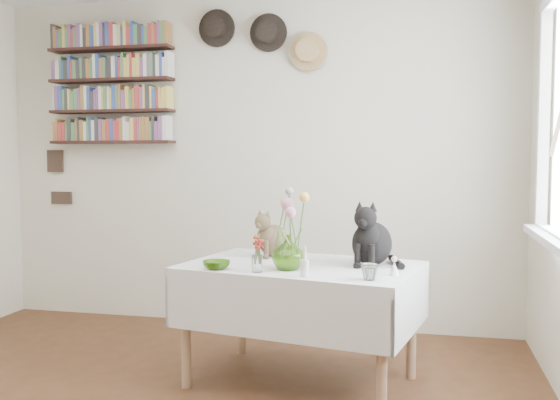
% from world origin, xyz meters
% --- Properties ---
extents(room, '(4.08, 4.58, 2.58)m').
position_xyz_m(room, '(0.00, 0.00, 1.25)').
color(room, brown).
rests_on(room, ground).
extents(dining_table, '(1.41, 1.05, 0.68)m').
position_xyz_m(dining_table, '(0.62, 1.09, 0.51)').
color(dining_table, white).
rests_on(dining_table, room).
extents(tabby_cat, '(0.27, 0.30, 0.29)m').
position_xyz_m(tabby_cat, '(0.39, 1.35, 0.83)').
color(tabby_cat, brown).
rests_on(tabby_cat, dining_table).
extents(black_cat, '(0.30, 0.36, 0.37)m').
position_xyz_m(black_cat, '(1.01, 1.18, 0.87)').
color(black_cat, black).
rests_on(black_cat, dining_table).
extents(flower_vase, '(0.22, 0.22, 0.19)m').
position_xyz_m(flower_vase, '(0.58, 0.91, 0.78)').
color(flower_vase, '#88C33D').
rests_on(flower_vase, dining_table).
extents(green_bowl, '(0.16, 0.16, 0.05)m').
position_xyz_m(green_bowl, '(0.20, 0.83, 0.70)').
color(green_bowl, '#88C33D').
rests_on(green_bowl, dining_table).
extents(drinking_glass, '(0.12, 0.12, 0.08)m').
position_xyz_m(drinking_glass, '(1.03, 0.72, 0.72)').
color(drinking_glass, white).
rests_on(drinking_glass, dining_table).
extents(candlestick, '(0.04, 0.04, 0.16)m').
position_xyz_m(candlestick, '(0.70, 0.73, 0.73)').
color(candlestick, white).
rests_on(candlestick, dining_table).
extents(berry_jar, '(0.05, 0.05, 0.22)m').
position_xyz_m(berry_jar, '(0.44, 0.80, 0.78)').
color(berry_jar, white).
rests_on(berry_jar, dining_table).
extents(porcelain_figurine, '(0.05, 0.05, 0.10)m').
position_xyz_m(porcelain_figurine, '(1.14, 0.88, 0.72)').
color(porcelain_figurine, white).
rests_on(porcelain_figurine, dining_table).
extents(flower_bouquet, '(0.17, 0.12, 0.39)m').
position_xyz_m(flower_bouquet, '(0.58, 0.93, 1.02)').
color(flower_bouquet, '#4C7233').
rests_on(flower_bouquet, flower_vase).
extents(bookshelf_unit, '(1.00, 0.16, 0.91)m').
position_xyz_m(bookshelf_unit, '(-1.10, 2.16, 1.84)').
color(bookshelf_unit, black).
rests_on(bookshelf_unit, room).
extents(wall_hats, '(0.98, 0.09, 0.48)m').
position_xyz_m(wall_hats, '(0.12, 2.19, 2.17)').
color(wall_hats, black).
rests_on(wall_hats, room).
extents(wall_art_plaques, '(0.21, 0.02, 0.44)m').
position_xyz_m(wall_art_plaques, '(-1.63, 2.23, 1.12)').
color(wall_art_plaques, '#38281E').
rests_on(wall_art_plaques, room).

